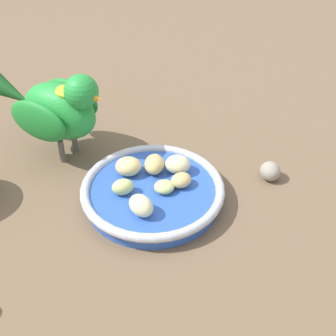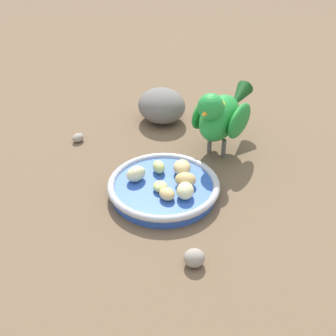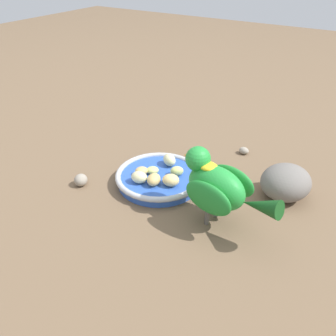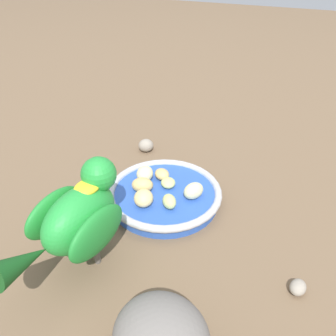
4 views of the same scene
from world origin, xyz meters
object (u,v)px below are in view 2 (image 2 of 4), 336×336
(apple_piece_0, at_px, (185,180))
(pebble_1, at_px, (78,138))
(rock_large, at_px, (162,106))
(pebble_0, at_px, (194,258))
(apple_piece_4, at_px, (167,194))
(apple_piece_2, at_px, (159,186))
(apple_piece_1, at_px, (185,191))
(apple_piece_5, at_px, (182,168))
(feeding_bowl, at_px, (165,188))
(parrot, at_px, (221,115))
(apple_piece_6, at_px, (136,174))
(apple_piece_3, at_px, (159,167))

(apple_piece_0, bearing_deg, pebble_1, 159.79)
(rock_large, relative_size, pebble_0, 3.46)
(apple_piece_4, distance_m, rock_large, 0.31)
(apple_piece_0, xyz_separation_m, apple_piece_4, (-0.02, -0.05, -0.00))
(apple_piece_2, bearing_deg, apple_piece_1, -4.22)
(apple_piece_1, relative_size, rock_large, 0.33)
(apple_piece_5, relative_size, rock_large, 0.33)
(apple_piece_0, distance_m, pebble_1, 0.29)
(apple_piece_1, relative_size, apple_piece_4, 1.21)
(apple_piece_5, distance_m, pebble_1, 0.26)
(pebble_0, relative_size, pebble_1, 1.20)
(feeding_bowl, distance_m, rock_large, 0.28)
(apple_piece_4, distance_m, apple_piece_5, 0.08)
(parrot, bearing_deg, apple_piece_6, -21.53)
(feeding_bowl, height_order, apple_piece_6, apple_piece_6)
(apple_piece_3, height_order, apple_piece_6, apple_piece_6)
(apple_piece_6, xyz_separation_m, pebble_0, (0.15, -0.14, -0.02))
(apple_piece_0, bearing_deg, apple_piece_3, 158.64)
(apple_piece_0, distance_m, pebble_0, 0.17)
(apple_piece_2, relative_size, parrot, 0.13)
(parrot, distance_m, rock_large, 0.18)
(rock_large, xyz_separation_m, pebble_1, (-0.13, -0.15, -0.03))
(feeding_bowl, relative_size, apple_piece_4, 6.67)
(apple_piece_0, height_order, apple_piece_6, apple_piece_6)
(apple_piece_1, relative_size, apple_piece_5, 0.98)
(apple_piece_2, bearing_deg, apple_piece_5, 70.95)
(apple_piece_3, distance_m, pebble_0, 0.22)
(pebble_0, bearing_deg, apple_piece_6, 137.27)
(apple_piece_4, bearing_deg, rock_large, 112.24)
(apple_piece_5, bearing_deg, apple_piece_2, -109.05)
(apple_piece_0, height_order, pebble_0, apple_piece_0)
(apple_piece_2, relative_size, apple_piece_6, 0.75)
(apple_piece_0, relative_size, apple_piece_2, 1.33)
(parrot, bearing_deg, apple_piece_2, -7.10)
(rock_large, bearing_deg, pebble_1, -132.31)
(feeding_bowl, height_order, pebble_1, feeding_bowl)
(apple_piece_4, relative_size, pebble_1, 1.13)
(apple_piece_3, height_order, apple_piece_4, apple_piece_3)
(parrot, bearing_deg, rock_large, -109.65)
(pebble_1, bearing_deg, feeding_bowl, -25.11)
(pebble_1, bearing_deg, apple_piece_3, -19.89)
(apple_piece_5, height_order, pebble_1, apple_piece_5)
(apple_piece_1, xyz_separation_m, apple_piece_4, (-0.03, -0.01, -0.00))
(feeding_bowl, bearing_deg, apple_piece_4, -64.24)
(apple_piece_0, xyz_separation_m, rock_large, (-0.14, 0.25, 0.00))
(feeding_bowl, distance_m, pebble_1, 0.26)
(apple_piece_6, xyz_separation_m, parrot, (0.11, 0.17, 0.05))
(apple_piece_3, relative_size, parrot, 0.14)
(apple_piece_2, distance_m, apple_piece_4, 0.03)
(apple_piece_6, distance_m, pebble_0, 0.21)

